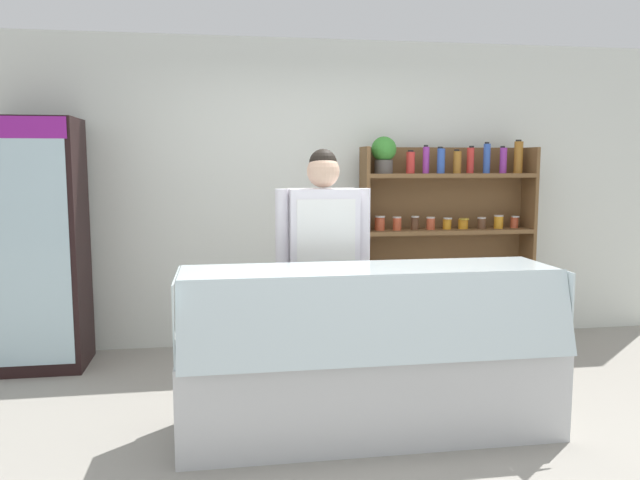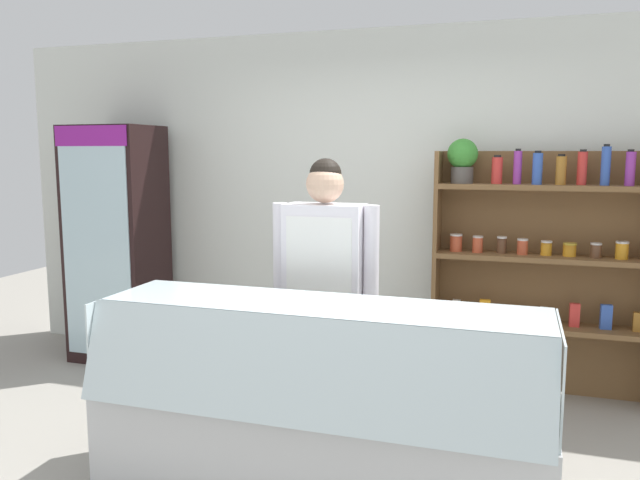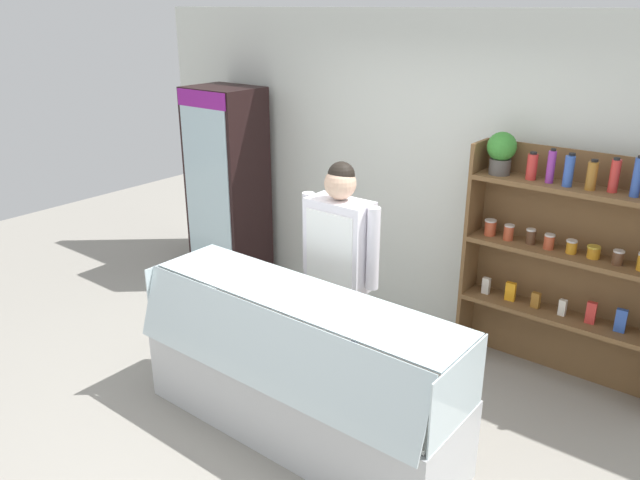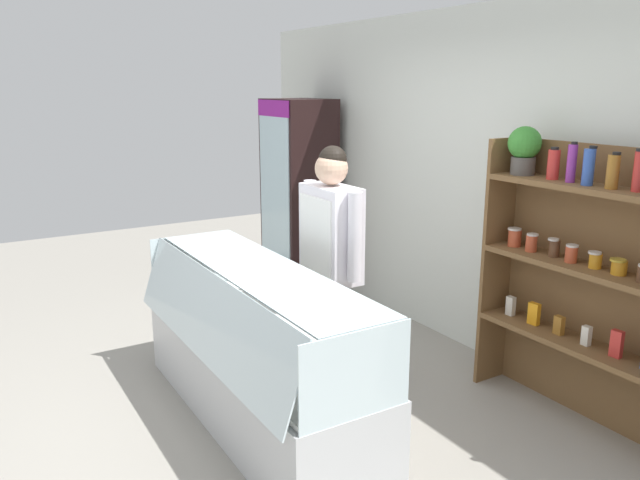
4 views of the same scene
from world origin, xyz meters
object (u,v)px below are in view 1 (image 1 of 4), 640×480
(drinks_fridge, at_px, (36,245))
(shelving_unit, at_px, (442,230))
(shop_clerk, at_px, (323,250))
(deli_display_case, at_px, (368,382))

(drinks_fridge, xyz_separation_m, shelving_unit, (3.38, 0.16, 0.05))
(drinks_fridge, distance_m, shop_clerk, 2.32)
(shelving_unit, bearing_deg, shop_clerk, -138.85)
(shelving_unit, bearing_deg, drinks_fridge, -177.27)
(drinks_fridge, relative_size, deli_display_case, 0.87)
(shop_clerk, bearing_deg, shelving_unit, 41.15)
(deli_display_case, bearing_deg, drinks_fridge, 145.02)
(drinks_fridge, bearing_deg, deli_display_case, -34.98)
(deli_display_case, bearing_deg, shelving_unit, 58.27)
(drinks_fridge, xyz_separation_m, deli_display_case, (2.29, -1.60, -0.67))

